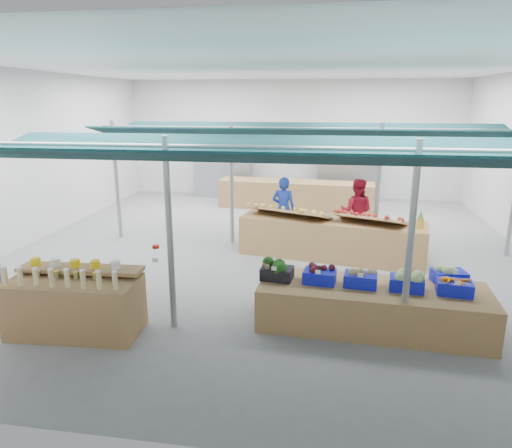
# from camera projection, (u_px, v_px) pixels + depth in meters

# --- Properties ---
(floor) EXTENTS (13.00, 13.00, 0.00)m
(floor) POSITION_uv_depth(u_px,v_px,m) (269.00, 250.00, 10.94)
(floor) COLOR slate
(floor) RESTS_ON ground
(hall) EXTENTS (13.00, 13.00, 13.00)m
(hall) POSITION_uv_depth(u_px,v_px,m) (277.00, 134.00, 11.62)
(hall) COLOR silver
(hall) RESTS_ON ground
(pole_grid) EXTENTS (10.00, 4.60, 3.00)m
(pole_grid) POSITION_uv_depth(u_px,v_px,m) (297.00, 191.00, 8.69)
(pole_grid) COLOR gray
(pole_grid) RESTS_ON floor
(awnings) EXTENTS (9.50, 7.08, 0.30)m
(awnings) POSITION_uv_depth(u_px,v_px,m) (298.00, 139.00, 8.43)
(awnings) COLOR black
(awnings) RESTS_ON pole_grid
(back_shelving_left) EXTENTS (2.00, 0.50, 2.00)m
(back_shelving_left) POSITION_uv_depth(u_px,v_px,m) (223.00, 170.00, 16.77)
(back_shelving_left) COLOR #B23F33
(back_shelving_left) RESTS_ON floor
(back_shelving_right) EXTENTS (2.00, 0.50, 2.00)m
(back_shelving_right) POSITION_uv_depth(u_px,v_px,m) (347.00, 173.00, 16.10)
(back_shelving_right) COLOR #B23F33
(back_shelving_right) RESTS_ON floor
(bottle_shelf) EXTENTS (2.00, 1.25, 1.15)m
(bottle_shelf) POSITION_uv_depth(u_px,v_px,m) (76.00, 303.00, 7.00)
(bottle_shelf) COLOR olive
(bottle_shelf) RESTS_ON floor
(veg_counter) EXTENTS (3.58, 1.39, 0.68)m
(veg_counter) POSITION_uv_depth(u_px,v_px,m) (372.00, 307.00, 7.16)
(veg_counter) COLOR olive
(veg_counter) RESTS_ON floor
(fruit_counter) EXTENTS (4.23, 1.72, 0.88)m
(fruit_counter) POSITION_uv_depth(u_px,v_px,m) (331.00, 239.00, 10.36)
(fruit_counter) COLOR olive
(fruit_counter) RESTS_ON floor
(far_counter) EXTENTS (5.13, 1.44, 0.91)m
(far_counter) POSITION_uv_depth(u_px,v_px,m) (295.00, 195.00, 15.06)
(far_counter) COLOR olive
(far_counter) RESTS_ON floor
(vendor_left) EXTENTS (0.66, 0.50, 1.65)m
(vendor_left) POSITION_uv_depth(u_px,v_px,m) (283.00, 209.00, 11.48)
(vendor_left) COLOR navy
(vendor_left) RESTS_ON floor
(vendor_right) EXTENTS (0.90, 0.76, 1.65)m
(vendor_right) POSITION_uv_depth(u_px,v_px,m) (356.00, 212.00, 11.21)
(vendor_right) COLOR maroon
(vendor_right) RESTS_ON floor
(crate_broccoli) EXTENTS (0.54, 0.43, 0.35)m
(crate_broccoli) POSITION_uv_depth(u_px,v_px,m) (277.00, 270.00, 7.35)
(crate_broccoli) COLOR black
(crate_broccoli) RESTS_ON veg_counter
(crate_beets) EXTENTS (0.54, 0.43, 0.29)m
(crate_beets) POSITION_uv_depth(u_px,v_px,m) (320.00, 275.00, 7.21)
(crate_beets) COLOR #1118B9
(crate_beets) RESTS_ON veg_counter
(crate_celeriac) EXTENTS (0.54, 0.43, 0.31)m
(crate_celeriac) POSITION_uv_depth(u_px,v_px,m) (361.00, 277.00, 7.07)
(crate_celeriac) COLOR #1118B9
(crate_celeriac) RESTS_ON veg_counter
(crate_cabbage) EXTENTS (0.54, 0.43, 0.35)m
(crate_cabbage) POSITION_uv_depth(u_px,v_px,m) (407.00, 280.00, 6.93)
(crate_cabbage) COLOR #1118B9
(crate_cabbage) RESTS_ON veg_counter
(crate_carrots) EXTENTS (0.54, 0.43, 0.29)m
(crate_carrots) POSITION_uv_depth(u_px,v_px,m) (454.00, 287.00, 6.80)
(crate_carrots) COLOR #1118B9
(crate_carrots) RESTS_ON veg_counter
(sparrow) EXTENTS (0.12, 0.09, 0.11)m
(sparrow) POSITION_uv_depth(u_px,v_px,m) (266.00, 266.00, 7.24)
(sparrow) COLOR brown
(sparrow) RESTS_ON crate_broccoli
(pole_ribbon) EXTENTS (0.12, 0.12, 0.28)m
(pole_ribbon) POSITION_uv_depth(u_px,v_px,m) (156.00, 248.00, 7.67)
(pole_ribbon) COLOR #AD130B
(pole_ribbon) RESTS_ON pole_grid
(apple_heap_yellow) EXTENTS (2.02, 1.33, 0.27)m
(apple_heap_yellow) POSITION_uv_depth(u_px,v_px,m) (289.00, 210.00, 10.42)
(apple_heap_yellow) COLOR #997247
(apple_heap_yellow) RESTS_ON fruit_counter
(apple_heap_red) EXTENTS (1.65, 1.19, 0.27)m
(apple_heap_red) POSITION_uv_depth(u_px,v_px,m) (370.00, 217.00, 9.84)
(apple_heap_red) COLOR #997247
(apple_heap_red) RESTS_ON fruit_counter
(pineapple) EXTENTS (0.14, 0.14, 0.39)m
(pineapple) POSITION_uv_depth(u_px,v_px,m) (420.00, 220.00, 9.50)
(pineapple) COLOR #8C6019
(pineapple) RESTS_ON fruit_counter
(crate_extra) EXTENTS (0.55, 0.44, 0.32)m
(crate_extra) POSITION_uv_depth(u_px,v_px,m) (449.00, 274.00, 7.20)
(crate_extra) COLOR #1118B9
(crate_extra) RESTS_ON veg_counter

